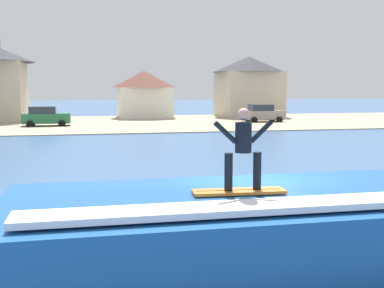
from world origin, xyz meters
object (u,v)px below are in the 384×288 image
Objects in this scene: car_far_shore at (263,113)px; house_gabled_white at (249,84)px; surfboard at (239,191)px; surfer at (243,145)px; car_near_shore at (46,116)px; wave_crest at (248,226)px; house_small_cottage at (144,92)px.

car_far_shore is 0.47× the size of house_gabled_white.
car_far_shore is (15.07, 38.75, -0.64)m from surfboard.
surfer is at bearing -111.15° from car_far_shore.
car_near_shore and car_far_shore have the same top height.
surfboard is at bearing -80.38° from car_near_shore.
house_gabled_white is at bearing 23.43° from car_near_shore.
car_near_shore is 1.03× the size of car_far_shore.
car_near_shore is 0.49× the size of house_gabled_white.
house_gabled_white is (16.21, 47.30, 3.27)m from wave_crest.
car_far_shore is at bearing 68.74° from surfboard.
car_near_shore is at bearing 99.62° from surfboard.
house_gabled_white is at bearing 71.08° from wave_crest.
car_far_shore is (21.49, 0.92, -0.00)m from car_near_shore.
house_small_cottage is (3.95, 48.25, 1.47)m from surfboard.
wave_crest is 5.48× the size of surfboard.
surfboard is 0.21× the size of house_gabled_white.
surfboard is 48.43m from house_small_cottage.
house_gabled_white reaches higher than house_small_cottage.
surfboard reaches higher than wave_crest.
surfer reaches higher than car_near_shore.
car_far_shore is at bearing 68.99° from wave_crest.
house_small_cottage is (-12.64, 0.44, -0.95)m from house_gabled_white.
car_far_shore is (15.00, 38.76, -1.55)m from surfer.
car_far_shore reaches higher than wave_crest.
wave_crest is 6.30× the size of surfer.
house_small_cottage reaches higher than wave_crest.
car_far_shore is at bearing -99.52° from house_gabled_white.
house_gabled_white is at bearing -2.01° from house_small_cottage.
surfboard is at bearing -109.14° from house_gabled_white.
surfer is 48.42m from house_small_cottage.
surfer is (-0.31, -0.51, 1.77)m from wave_crest.
house_gabled_white is at bearing 80.48° from car_far_shore.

